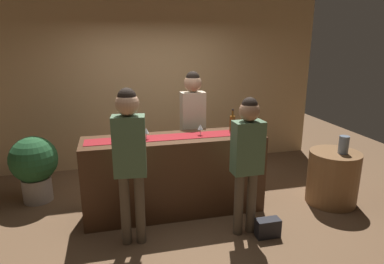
{
  "coord_description": "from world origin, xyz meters",
  "views": [
    {
      "loc": [
        -0.74,
        -3.98,
        2.23
      ],
      "look_at": [
        0.23,
        0.0,
        1.08
      ],
      "focal_mm": 31.41,
      "sensor_mm": 36.0,
      "label": 1
    }
  ],
  "objects": [
    {
      "name": "ground_plane",
      "position": [
        0.0,
        0.0,
        0.0
      ],
      "size": [
        10.0,
        10.0,
        0.0
      ],
      "primitive_type": "plane",
      "color": "brown"
    },
    {
      "name": "back_wall",
      "position": [
        0.0,
        1.9,
        1.45
      ],
      "size": [
        6.0,
        0.12,
        2.9
      ],
      "primitive_type": "cube",
      "color": "tan",
      "rests_on": "ground"
    },
    {
      "name": "bar_counter",
      "position": [
        0.0,
        0.0,
        0.51
      ],
      "size": [
        2.3,
        0.6,
        1.03
      ],
      "primitive_type": "cube",
      "color": "#472B19",
      "rests_on": "ground"
    },
    {
      "name": "counter_runner_cloth",
      "position": [
        0.0,
        0.0,
        1.03
      ],
      "size": [
        2.18,
        0.28,
        0.01
      ],
      "primitive_type": "cube",
      "color": "maroon",
      "rests_on": "bar_counter"
    },
    {
      "name": "wine_bottle_green",
      "position": [
        -0.71,
        0.08,
        1.14
      ],
      "size": [
        0.07,
        0.07,
        0.3
      ],
      "color": "#194723",
      "rests_on": "bar_counter"
    },
    {
      "name": "wine_bottle_amber",
      "position": [
        0.8,
        0.07,
        1.14
      ],
      "size": [
        0.07,
        0.07,
        0.3
      ],
      "color": "brown",
      "rests_on": "bar_counter"
    },
    {
      "name": "wine_bottle_clear",
      "position": [
        0.97,
        -0.01,
        1.14
      ],
      "size": [
        0.07,
        0.07,
        0.3
      ],
      "color": "#B2C6C1",
      "rests_on": "bar_counter"
    },
    {
      "name": "wine_glass_near_customer",
      "position": [
        -0.35,
        -0.02,
        1.14
      ],
      "size": [
        0.07,
        0.07,
        0.14
      ],
      "color": "silver",
      "rests_on": "bar_counter"
    },
    {
      "name": "wine_glass_mid_counter",
      "position": [
        0.34,
        -0.01,
        1.14
      ],
      "size": [
        0.07,
        0.07,
        0.14
      ],
      "color": "silver",
      "rests_on": "bar_counter"
    },
    {
      "name": "bartender",
      "position": [
        0.39,
        0.58,
        1.12
      ],
      "size": [
        0.35,
        0.25,
        1.79
      ],
      "rotation": [
        0.0,
        0.0,
        3.17
      ],
      "color": "#26262B",
      "rests_on": "ground"
    },
    {
      "name": "customer_sipping",
      "position": [
        0.7,
        -0.7,
        0.99
      ],
      "size": [
        0.34,
        0.23,
        1.62
      ],
      "rotation": [
        0.0,
        0.0,
        0.02
      ],
      "color": "brown",
      "rests_on": "ground"
    },
    {
      "name": "customer_browsing",
      "position": [
        -0.59,
        -0.59,
        1.09
      ],
      "size": [
        0.36,
        0.25,
        1.75
      ],
      "rotation": [
        0.0,
        0.0,
        -0.12
      ],
      "color": "brown",
      "rests_on": "ground"
    },
    {
      "name": "round_side_table",
      "position": [
        2.17,
        -0.27,
        0.37
      ],
      "size": [
        0.68,
        0.68,
        0.74
      ],
      "primitive_type": "cylinder",
      "color": "brown",
      "rests_on": "ground"
    },
    {
      "name": "vase_on_side_table",
      "position": [
        2.23,
        -0.33,
        0.86
      ],
      "size": [
        0.13,
        0.13,
        0.24
      ],
      "primitive_type": "cylinder",
      "color": "slate",
      "rests_on": "round_side_table"
    },
    {
      "name": "potted_plant_tall",
      "position": [
        -1.83,
        0.76,
        0.54
      ],
      "size": [
        0.64,
        0.64,
        0.94
      ],
      "color": "#9E9389",
      "rests_on": "ground"
    },
    {
      "name": "handbag",
      "position": [
        0.93,
        -0.85,
        0.11
      ],
      "size": [
        0.28,
        0.14,
        0.22
      ],
      "primitive_type": "cube",
      "color": "black",
      "rests_on": "ground"
    }
  ]
}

